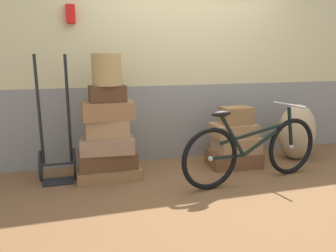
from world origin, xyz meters
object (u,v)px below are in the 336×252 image
(suitcase_2, at_px, (107,145))
(suitcase_6, at_px, (234,158))
(suitcase_5, at_px, (107,94))
(suitcase_7, at_px, (236,144))
(wicker_basket, at_px, (107,70))
(suitcase_9, at_px, (236,115))
(luggage_trolley, at_px, (57,153))
(burlap_sack, at_px, (297,132))
(suitcase_3, at_px, (108,128))
(suitcase_8, at_px, (233,130))
(suitcase_0, at_px, (109,173))
(suitcase_1, at_px, (108,160))
(suitcase_4, at_px, (108,111))
(bicycle, at_px, (253,150))

(suitcase_2, xyz_separation_m, suitcase_6, (1.54, 0.02, -0.30))
(suitcase_5, height_order, suitcase_7, suitcase_5)
(wicker_basket, bearing_deg, suitcase_9, 0.47)
(luggage_trolley, bearing_deg, burlap_sack, -2.05)
(suitcase_3, distance_m, suitcase_8, 1.52)
(suitcase_5, relative_size, wicker_basket, 1.15)
(suitcase_0, xyz_separation_m, burlap_sack, (2.43, 0.04, 0.30))
(suitcase_1, bearing_deg, wicker_basket, -45.87)
(suitcase_8, height_order, luggage_trolley, luggage_trolley)
(suitcase_8, xyz_separation_m, luggage_trolley, (-2.05, 0.11, -0.15))
(suitcase_4, height_order, wicker_basket, wicker_basket)
(suitcase_0, distance_m, suitcase_3, 0.51)
(suitcase_2, height_order, wicker_basket, wicker_basket)
(suitcase_1, height_order, suitcase_3, suitcase_3)
(suitcase_3, height_order, suitcase_8, suitcase_3)
(suitcase_9, relative_size, burlap_sack, 0.49)
(suitcase_3, bearing_deg, suitcase_6, 6.01)
(bicycle, bearing_deg, suitcase_5, 160.98)
(suitcase_6, bearing_deg, suitcase_1, -175.78)
(suitcase_8, bearing_deg, suitcase_2, -179.78)
(suitcase_7, relative_size, wicker_basket, 1.58)
(suitcase_8, height_order, bicycle, bicycle)
(suitcase_0, distance_m, suitcase_8, 1.57)
(suitcase_7, relative_size, luggage_trolley, 0.38)
(suitcase_8, bearing_deg, suitcase_0, 179.94)
(suitcase_1, distance_m, luggage_trolley, 0.55)
(suitcase_1, distance_m, bicycle, 1.58)
(luggage_trolley, height_order, bicycle, luggage_trolley)
(suitcase_6, distance_m, suitcase_7, 0.19)
(luggage_trolley, bearing_deg, bicycle, -17.95)
(suitcase_5, relative_size, suitcase_7, 0.73)
(suitcase_6, bearing_deg, suitcase_9, 25.51)
(suitcase_3, xyz_separation_m, suitcase_6, (1.52, 0.01, -0.48))
(suitcase_2, bearing_deg, suitcase_9, 6.57)
(suitcase_2, bearing_deg, suitcase_8, 7.16)
(suitcase_3, xyz_separation_m, suitcase_5, (0.01, -0.01, 0.37))
(suitcase_9, distance_m, wicker_basket, 1.63)
(suitcase_3, relative_size, wicker_basket, 1.37)
(suitcase_8, relative_size, wicker_basket, 1.58)
(suitcase_0, bearing_deg, suitcase_6, 0.58)
(suitcase_5, distance_m, suitcase_6, 1.74)
(suitcase_5, bearing_deg, luggage_trolley, 161.20)
(suitcase_1, distance_m, suitcase_8, 1.54)
(suitcase_3, height_order, suitcase_4, suitcase_4)
(suitcase_7, height_order, luggage_trolley, luggage_trolley)
(suitcase_9, relative_size, wicker_basket, 1.08)
(suitcase_3, distance_m, suitcase_5, 0.37)
(suitcase_1, relative_size, bicycle, 0.37)
(suitcase_9, bearing_deg, suitcase_8, 149.01)
(suitcase_0, bearing_deg, suitcase_8, 1.34)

